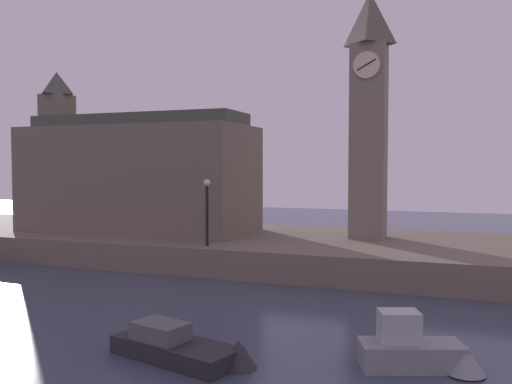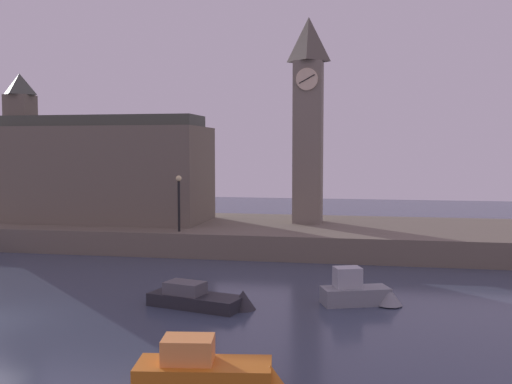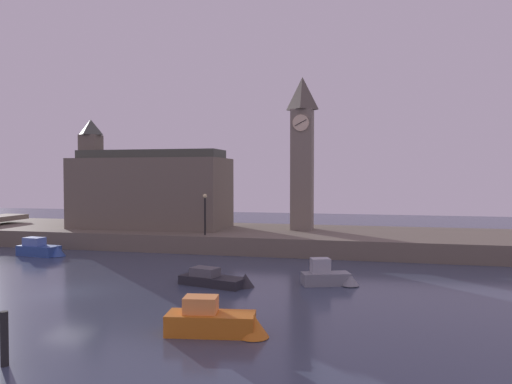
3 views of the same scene
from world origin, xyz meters
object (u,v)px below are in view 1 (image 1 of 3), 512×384
at_px(streetlamp, 207,204).
at_px(boat_barge_dark, 192,350).
at_px(clock_tower, 369,112).
at_px(boat_cruiser_grey, 419,350).
at_px(parliament_hall, 135,174).

distance_m(streetlamp, boat_barge_dark, 13.08).
xyz_separation_m(clock_tower, boat_cruiser_grey, (3.89, -16.12, -8.30)).
relative_size(clock_tower, parliament_hall, 0.95).
bearing_deg(boat_cruiser_grey, boat_barge_dark, -164.72).
bearing_deg(boat_barge_dark, parliament_hall, 127.44).
xyz_separation_m(clock_tower, streetlamp, (-7.37, -6.22, -5.12)).
relative_size(parliament_hall, boat_barge_dark, 2.98).
relative_size(parliament_hall, streetlamp, 4.25).
height_order(clock_tower, boat_cruiser_grey, clock_tower).
height_order(parliament_hall, boat_cruiser_grey, parliament_hall).
distance_m(parliament_hall, boat_barge_dark, 21.10).
bearing_deg(clock_tower, boat_barge_dark, -97.42).
relative_size(clock_tower, boat_barge_dark, 2.84).
xyz_separation_m(parliament_hall, boat_cruiser_grey, (18.70, -14.61, -4.64)).
distance_m(clock_tower, boat_barge_dark, 19.86).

